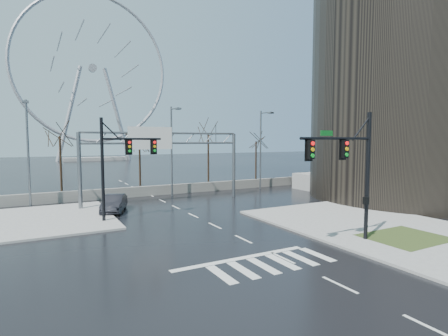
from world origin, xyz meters
TOP-DOWN VIEW (x-y plane):
  - ground at (0.00, 0.00)m, footprint 260.00×260.00m
  - sidewalk_right_ext at (10.00, 2.00)m, footprint 12.00×10.00m
  - sidewalk_far at (-11.00, 12.00)m, footprint 10.00×12.00m
  - grass_strip at (9.00, -5.00)m, footprint 5.00×4.00m
  - tower_podium at (29.00, 8.00)m, footprint 22.00×18.00m
  - barrier_wall at (0.00, 20.00)m, footprint 52.00×0.50m
  - signal_mast_near at (5.14, -4.04)m, footprint 5.52×0.41m
  - signal_mast_far at (-5.87, 8.96)m, footprint 4.72×0.41m
  - sign_gantry at (-0.38, 14.96)m, footprint 16.36×0.40m
  - streetlight_left at (-12.00, 18.16)m, footprint 0.50×2.55m
  - streetlight_mid at (2.00, 18.16)m, footprint 0.50×2.55m
  - streetlight_right at (14.00, 18.16)m, footprint 0.50×2.55m
  - tree_left at (-9.00, 23.50)m, footprint 3.75×3.75m
  - tree_center at (0.00, 24.50)m, footprint 3.25×3.25m
  - tree_right at (9.00, 23.50)m, footprint 3.90×3.90m
  - tree_far_right at (17.00, 24.00)m, footprint 3.40×3.40m
  - ferris_wheel at (5.00, 95.00)m, footprint 45.00×6.00m
  - car at (-5.49, 12.73)m, footprint 3.18×4.85m

SIDE VIEW (x-z plane):
  - ground at x=0.00m, z-range 0.00..0.00m
  - sidewalk_right_ext at x=10.00m, z-range 0.00..0.15m
  - sidewalk_far at x=-11.00m, z-range 0.00..0.15m
  - grass_strip at x=9.00m, z-range 0.14..0.17m
  - barrier_wall at x=0.00m, z-range 0.00..1.10m
  - car at x=-5.49m, z-range 0.00..1.51m
  - tower_podium at x=29.00m, z-range 0.00..2.00m
  - signal_mast_far at x=-5.87m, z-range 0.83..8.83m
  - signal_mast_near at x=5.14m, z-range 0.87..8.87m
  - tree_center at x=0.00m, z-range 1.92..8.42m
  - sign_gantry at x=-0.38m, z-range 1.38..8.98m
  - tree_far_right at x=17.00m, z-range 2.01..8.81m
  - streetlight_left at x=-12.00m, z-range 0.89..10.89m
  - streetlight_mid at x=2.00m, z-range 0.89..10.89m
  - streetlight_right at x=14.00m, z-range 0.89..10.89m
  - tree_left at x=-9.00m, z-range 2.23..9.73m
  - tree_right at x=9.00m, z-range 2.32..10.12m
  - ferris_wheel at x=5.00m, z-range 0.68..51.59m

